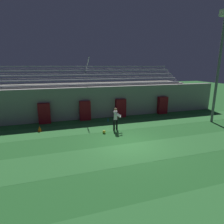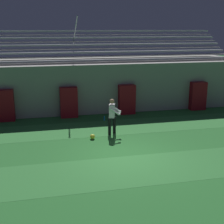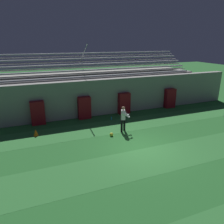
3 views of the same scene
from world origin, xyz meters
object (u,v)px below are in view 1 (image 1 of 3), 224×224
(floodlight_pole, at_px, (220,55))
(padding_pillar_gate_right, at_px, (121,108))
(padding_pillar_gate_left, at_px, (85,111))
(traffic_cone, at_px, (40,129))
(water_bottle, at_px, (108,120))
(padding_pillar_far_left, at_px, (44,114))
(soccer_ball, at_px, (104,132))
(goalkeeper, at_px, (116,117))
(padding_pillar_far_right, at_px, (162,105))

(floodlight_pole, bearing_deg, padding_pillar_gate_right, 151.09)
(padding_pillar_gate_left, distance_m, traffic_cone, 4.18)
(padding_pillar_gate_right, relative_size, traffic_cone, 3.97)
(water_bottle, bearing_deg, padding_pillar_gate_right, 34.86)
(floodlight_pole, bearing_deg, padding_pillar_far_left, 164.31)
(floodlight_pole, bearing_deg, water_bottle, 161.94)
(floodlight_pole, height_order, traffic_cone, floodlight_pole)
(floodlight_pole, xyz_separation_m, soccer_ball, (-9.40, 0.03, -5.28))
(padding_pillar_far_left, relative_size, traffic_cone, 3.97)
(padding_pillar_gate_right, relative_size, goalkeeper, 1.00)
(goalkeeper, distance_m, water_bottle, 2.40)
(padding_pillar_gate_left, relative_size, goalkeeper, 1.00)
(padding_pillar_far_left, height_order, soccer_ball, padding_pillar_far_left)
(goalkeeper, bearing_deg, water_bottle, 88.23)
(soccer_ball, bearing_deg, padding_pillar_gate_right, 55.41)
(padding_pillar_gate_left, bearing_deg, padding_pillar_far_left, 180.00)
(padding_pillar_gate_right, height_order, traffic_cone, padding_pillar_gate_right)
(soccer_ball, bearing_deg, padding_pillar_far_left, 137.03)
(padding_pillar_gate_left, distance_m, padding_pillar_gate_right, 3.27)
(goalkeeper, relative_size, soccer_ball, 7.59)
(goalkeeper, bearing_deg, padding_pillar_far_right, 28.92)
(padding_pillar_gate_right, bearing_deg, water_bottle, -145.14)
(padding_pillar_gate_left, xyz_separation_m, water_bottle, (1.76, -1.05, -0.71))
(padding_pillar_far_right, xyz_separation_m, soccer_ball, (-6.97, -3.74, -0.72))
(padding_pillar_far_right, distance_m, water_bottle, 6.04)
(goalkeeper, height_order, water_bottle, goalkeeper)
(padding_pillar_far_left, distance_m, traffic_cone, 2.09)
(padding_pillar_far_left, distance_m, soccer_ball, 5.53)
(padding_pillar_far_left, distance_m, water_bottle, 5.24)
(soccer_ball, distance_m, water_bottle, 2.89)
(padding_pillar_far_left, distance_m, goalkeeper, 6.00)
(padding_pillar_gate_left, distance_m, water_bottle, 2.17)
(padding_pillar_far_left, bearing_deg, soccer_ball, -42.97)
(padding_pillar_far_right, relative_size, soccer_ball, 7.58)
(padding_pillar_gate_left, relative_size, traffic_cone, 3.97)
(soccer_ball, height_order, traffic_cone, traffic_cone)
(padding_pillar_gate_left, height_order, padding_pillar_gate_right, same)
(padding_pillar_far_left, xyz_separation_m, soccer_ball, (4.01, -3.74, -0.72))
(padding_pillar_gate_right, xyz_separation_m, goalkeeper, (-1.58, -3.30, 0.12))
(padding_pillar_gate_right, distance_m, floodlight_pole, 9.02)
(padding_pillar_far_left, relative_size, padding_pillar_far_right, 1.00)
(goalkeeper, bearing_deg, padding_pillar_gate_left, 117.13)
(floodlight_pole, height_order, soccer_ball, floodlight_pole)
(padding_pillar_far_right, xyz_separation_m, water_bottle, (-5.90, -1.05, -0.71))
(floodlight_pole, bearing_deg, goalkeeper, 176.82)
(padding_pillar_gate_right, bearing_deg, padding_pillar_far_left, 180.00)
(padding_pillar_gate_right, xyz_separation_m, soccer_ball, (-2.58, -3.74, -0.72))
(padding_pillar_gate_left, bearing_deg, soccer_ball, -79.55)
(padding_pillar_far_left, xyz_separation_m, padding_pillar_far_right, (10.99, 0.00, 0.00))
(goalkeeper, bearing_deg, padding_pillar_gate_right, 64.45)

